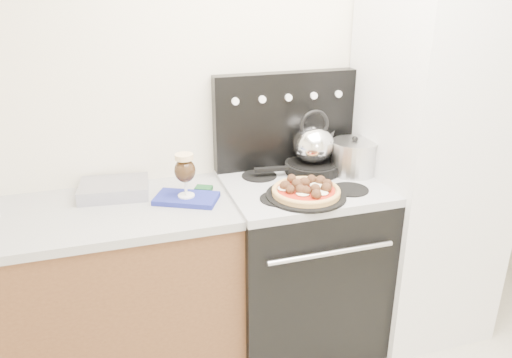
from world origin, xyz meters
name	(u,v)px	position (x,y,z in m)	size (l,w,h in m)	color
room_shell	(391,191)	(0.00, 0.29, 1.25)	(3.52, 3.01, 2.52)	beige
base_cabinet	(82,302)	(-1.02, 1.20, 0.43)	(1.45, 0.60, 0.86)	brown
countertop	(69,218)	(-1.02, 1.20, 0.88)	(1.48, 0.63, 0.04)	#A0A0A0
stove_body	(300,266)	(0.08, 1.18, 0.44)	(0.76, 0.65, 0.88)	black
cooktop	(303,187)	(0.08, 1.18, 0.90)	(0.76, 0.65, 0.04)	#ADADB2
backguard	(285,120)	(0.08, 1.45, 1.17)	(0.76, 0.08, 0.50)	black
fridge	(428,164)	(0.78, 1.15, 0.95)	(0.64, 0.68, 1.90)	silver
foil_sheet	(114,189)	(-0.82, 1.35, 0.93)	(0.32, 0.23, 0.06)	silver
oven_mitt	(186,198)	(-0.50, 1.18, 0.91)	(0.29, 0.16, 0.02)	navy
beer_glass	(185,175)	(-0.50, 1.18, 1.03)	(0.10, 0.10, 0.21)	black
pizza_pan	(306,195)	(0.03, 1.02, 0.93)	(0.37, 0.37, 0.01)	black
pizza	(306,190)	(0.03, 1.02, 0.95)	(0.32, 0.32, 0.05)	#ECAF4D
skillet	(312,167)	(0.18, 1.30, 0.95)	(0.29, 0.29, 0.05)	black
tea_kettle	(314,141)	(0.18, 1.30, 1.09)	(0.21, 0.21, 0.23)	silver
stock_pot	(353,158)	(0.38, 1.22, 1.00)	(0.23, 0.23, 0.16)	#BEBEBE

